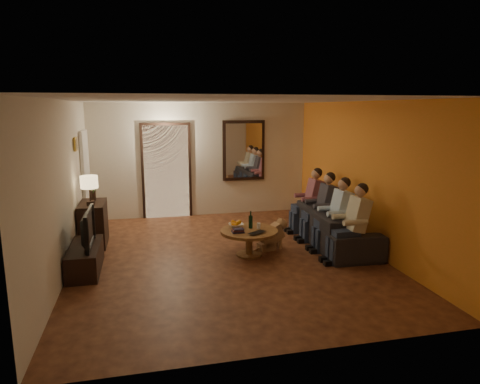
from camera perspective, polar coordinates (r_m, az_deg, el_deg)
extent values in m
cube|color=#3C1910|center=(7.33, -1.78, -8.63)|extent=(5.00, 6.00, 0.01)
cube|color=white|center=(6.90, -1.91, 12.14)|extent=(5.00, 6.00, 0.01)
cube|color=beige|center=(9.93, -5.20, 4.28)|extent=(5.00, 0.02, 2.60)
cube|color=beige|center=(4.17, 6.18, -5.37)|extent=(5.00, 0.02, 2.60)
cube|color=beige|center=(6.97, -22.44, 0.55)|extent=(0.02, 6.00, 2.60)
cube|color=beige|center=(7.87, 16.34, 2.07)|extent=(0.02, 6.00, 2.60)
cube|color=orange|center=(7.86, 16.27, 2.07)|extent=(0.01, 6.00, 2.60)
cube|color=#FFE0A5|center=(9.87, -9.76, 2.66)|extent=(1.00, 0.06, 2.10)
cube|color=black|center=(9.86, -9.76, 2.65)|extent=(1.12, 0.04, 2.22)
cube|color=silver|center=(9.91, -8.30, 1.86)|extent=(0.45, 0.03, 1.70)
cube|color=black|center=(10.05, 0.50, 5.56)|extent=(1.00, 0.05, 1.40)
cube|color=white|center=(10.02, 0.54, 5.54)|extent=(0.86, 0.02, 1.26)
cube|color=white|center=(9.26, -19.82, 1.41)|extent=(0.06, 0.85, 2.04)
cube|color=#B28C33|center=(8.18, -21.07, 5.99)|extent=(0.03, 0.28, 0.24)
cube|color=brown|center=(8.17, -20.97, 6.00)|extent=(0.01, 0.22, 0.18)
cube|color=black|center=(8.30, -18.95, -4.03)|extent=(0.45, 0.89, 0.79)
cube|color=black|center=(7.09, -19.93, -8.31)|extent=(0.45, 1.21, 0.40)
imported|color=black|center=(6.95, -20.19, -4.56)|extent=(0.97, 0.13, 0.56)
imported|color=black|center=(8.06, 12.48, -4.54)|extent=(2.35, 1.02, 0.67)
cylinder|color=brown|center=(7.33, 1.23, -6.77)|extent=(1.16, 1.16, 0.45)
imported|color=white|center=(7.42, -0.53, -4.47)|extent=(0.26, 0.26, 0.06)
cylinder|color=silver|center=(7.34, 2.51, -4.51)|extent=(0.06, 0.06, 0.10)
imported|color=black|center=(7.03, 2.59, -5.54)|extent=(0.39, 0.36, 0.03)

